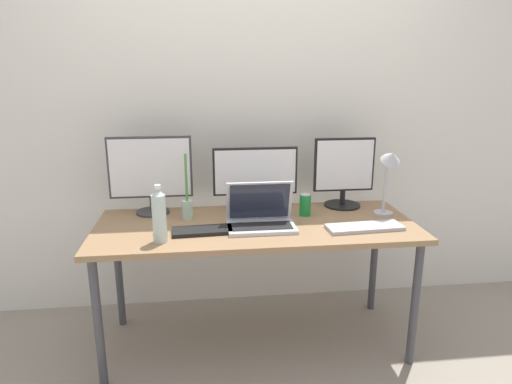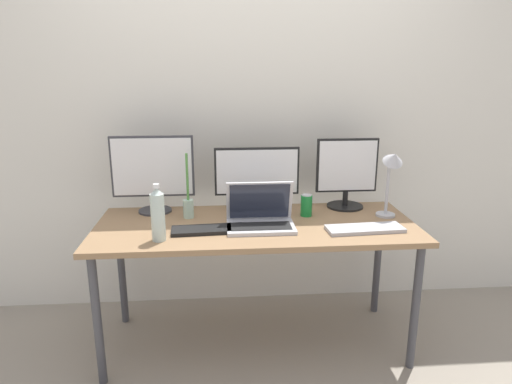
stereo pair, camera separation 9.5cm
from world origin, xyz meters
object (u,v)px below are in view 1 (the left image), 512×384
object	(u,v)px
soda_can_near_keyboard	(305,205)
bamboo_vase	(187,206)
laptop_silver	(261,217)
keyboard_main	(365,227)
work_desk	(256,234)
monitor_center	(255,176)
mouse_by_keyboard	(159,230)
monitor_left	(150,172)
monitor_right	(344,172)
water_bottle	(159,216)
desk_lamp	(389,170)
keyboard_aux	(209,230)

from	to	relation	value
soda_can_near_keyboard	bamboo_vase	size ratio (longest dim) A/B	0.34
laptop_silver	keyboard_main	size ratio (longest dim) A/B	0.89
work_desk	keyboard_main	size ratio (longest dim) A/B	4.33
work_desk	bamboo_vase	bearing A→B (deg)	160.22
monitor_center	mouse_by_keyboard	distance (m)	0.66
laptop_silver	mouse_by_keyboard	distance (m)	0.53
work_desk	monitor_left	bearing A→B (deg)	155.85
monitor_center	monitor_left	bearing A→B (deg)	177.56
monitor_left	monitor_right	bearing A→B (deg)	0.10
monitor_left	laptop_silver	world-z (taller)	monitor_left
water_bottle	desk_lamp	size ratio (longest dim) A/B	0.71
keyboard_aux	mouse_by_keyboard	world-z (taller)	mouse_by_keyboard
bamboo_vase	desk_lamp	world-z (taller)	desk_lamp
monitor_center	monitor_right	xyz separation A→B (m)	(0.54, 0.03, 0.00)
keyboard_main	bamboo_vase	world-z (taller)	bamboo_vase
monitor_right	soda_can_near_keyboard	world-z (taller)	monitor_right
keyboard_aux	soda_can_near_keyboard	bearing A→B (deg)	17.54
keyboard_aux	monitor_left	bearing A→B (deg)	127.77
work_desk	desk_lamp	bearing A→B (deg)	2.33
monitor_left	laptop_silver	xyz separation A→B (m)	(0.60, -0.31, -0.19)
work_desk	soda_can_near_keyboard	size ratio (longest dim) A/B	13.87
monitor_left	soda_can_near_keyboard	distance (m)	0.91
monitor_left	water_bottle	size ratio (longest dim) A/B	1.65
monitor_center	soda_can_near_keyboard	xyz separation A→B (m)	(0.28, -0.12, -0.15)
keyboard_main	bamboo_vase	xyz separation A→B (m)	(-0.94, 0.29, 0.06)
monitor_center	keyboard_main	world-z (taller)	monitor_center
mouse_by_keyboard	water_bottle	size ratio (longest dim) A/B	0.33
bamboo_vase	mouse_by_keyboard	bearing A→B (deg)	-121.35
monitor_right	desk_lamp	size ratio (longest dim) A/B	1.04
monitor_left	laptop_silver	distance (m)	0.70
monitor_right	monitor_center	bearing A→B (deg)	-177.09
work_desk	desk_lamp	xyz separation A→B (m)	(0.76, 0.03, 0.34)
keyboard_main	monitor_left	bearing A→B (deg)	156.11
monitor_right	mouse_by_keyboard	size ratio (longest dim) A/B	4.46
monitor_center	desk_lamp	world-z (taller)	desk_lamp
bamboo_vase	water_bottle	bearing A→B (deg)	-109.84
work_desk	bamboo_vase	world-z (taller)	bamboo_vase
keyboard_main	mouse_by_keyboard	distance (m)	1.08
work_desk	laptop_silver	bearing A→B (deg)	-71.07
monitor_center	keyboard_aux	size ratio (longest dim) A/B	1.31
monitor_right	bamboo_vase	bearing A→B (deg)	-172.29
desk_lamp	work_desk	bearing A→B (deg)	-177.67
monitor_right	soda_can_near_keyboard	xyz separation A→B (m)	(-0.27, -0.15, -0.15)
work_desk	mouse_by_keyboard	size ratio (longest dim) A/B	18.40
work_desk	monitor_center	size ratio (longest dim) A/B	3.52
monitor_right	laptop_silver	size ratio (longest dim) A/B	1.18
monitor_center	mouse_by_keyboard	bearing A→B (deg)	-148.62
monitor_right	keyboard_main	world-z (taller)	monitor_right
keyboard_aux	soda_can_near_keyboard	size ratio (longest dim) A/B	3.00
laptop_silver	mouse_by_keyboard	world-z (taller)	laptop_silver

